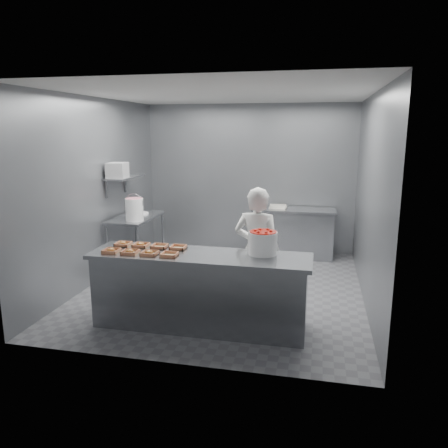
{
  "coord_description": "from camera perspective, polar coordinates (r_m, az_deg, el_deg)",
  "views": [
    {
      "loc": [
        1.33,
        -6.07,
        2.32
      ],
      "look_at": [
        0.04,
        -0.2,
        1.02
      ],
      "focal_mm": 35.0,
      "sensor_mm": 36.0,
      "label": 1
    }
  ],
  "objects": [
    {
      "name": "tray_0",
      "position": [
        5.33,
        -14.51,
        -3.38
      ],
      "size": [
        0.19,
        0.18,
        0.06
      ],
      "color": "tan",
      "rests_on": "service_counter"
    },
    {
      "name": "tray_6",
      "position": [
        5.42,
        -8.42,
        -2.89
      ],
      "size": [
        0.19,
        0.18,
        0.04
      ],
      "color": "tan",
      "rests_on": "service_counter"
    },
    {
      "name": "tray_4",
      "position": [
        5.6,
        -13.06,
        -2.54
      ],
      "size": [
        0.19,
        0.18,
        0.06
      ],
      "color": "tan",
      "rests_on": "service_counter"
    },
    {
      "name": "wall_back",
      "position": [
        8.48,
        3.32,
        5.98
      ],
      "size": [
        4.0,
        0.04,
        2.8
      ],
      "primitive_type": "cube",
      "color": "slate",
      "rests_on": "ground"
    },
    {
      "name": "appliance",
      "position": [
        7.19,
        -13.76,
        6.83
      ],
      "size": [
        0.32,
        0.35,
        0.24
      ],
      "primitive_type": "cube",
      "rotation": [
        0.0,
        0.0,
        0.1
      ],
      "color": "gray",
      "rests_on": "wall_shelf"
    },
    {
      "name": "prep_table",
      "position": [
        7.51,
        -11.36,
        -1.31
      ],
      "size": [
        0.6,
        1.2,
        0.9
      ],
      "color": "slate",
      "rests_on": "ground"
    },
    {
      "name": "glaze_bucket",
      "position": [
        7.07,
        -11.64,
        1.94
      ],
      "size": [
        0.3,
        0.28,
        0.43
      ],
      "color": "white",
      "rests_on": "prep_table"
    },
    {
      "name": "tray_3",
      "position": [
        5.05,
        -7.14,
        -3.97
      ],
      "size": [
        0.19,
        0.18,
        0.04
      ],
      "color": "tan",
      "rests_on": "service_counter"
    },
    {
      "name": "service_counter",
      "position": [
        5.25,
        -3.16,
        -8.63
      ],
      "size": [
        2.6,
        0.7,
        0.9
      ],
      "color": "slate",
      "rests_on": "ground"
    },
    {
      "name": "back_counter",
      "position": [
        8.2,
        9.07,
        -1.09
      ],
      "size": [
        1.5,
        0.6,
        0.9
      ],
      "color": "slate",
      "rests_on": "ground"
    },
    {
      "name": "tray_7",
      "position": [
        5.34,
        -6.01,
        -3.05
      ],
      "size": [
        0.19,
        0.18,
        0.04
      ],
      "color": "tan",
      "rests_on": "service_counter"
    },
    {
      "name": "worker",
      "position": [
        5.58,
        4.32,
        -3.47
      ],
      "size": [
        0.64,
        0.46,
        1.63
      ],
      "primitive_type": "imported",
      "rotation": [
        0.0,
        0.0,
        3.01
      ],
      "color": "white",
      "rests_on": "ground"
    },
    {
      "name": "wall_left",
      "position": [
        6.99,
        -16.24,
        4.17
      ],
      "size": [
        0.04,
        4.5,
        2.8
      ],
      "primitive_type": "cube",
      "color": "slate",
      "rests_on": "ground"
    },
    {
      "name": "wall_right",
      "position": [
        6.18,
        18.5,
        3.03
      ],
      "size": [
        0.04,
        4.5,
        2.8
      ],
      "primitive_type": "cube",
      "color": "slate",
      "rests_on": "ground"
    },
    {
      "name": "tray_2",
      "position": [
        5.13,
        -9.71,
        -3.75
      ],
      "size": [
        0.19,
        0.18,
        0.06
      ],
      "color": "tan",
      "rests_on": "service_counter"
    },
    {
      "name": "strawberry_tub",
      "position": [
        5.07,
        5.1,
        -2.36
      ],
      "size": [
        0.33,
        0.33,
        0.28
      ],
      "color": "white",
      "rests_on": "service_counter"
    },
    {
      "name": "tray_5",
      "position": [
        5.5,
        -10.79,
        -2.7
      ],
      "size": [
        0.19,
        0.18,
        0.06
      ],
      "color": "tan",
      "rests_on": "service_counter"
    },
    {
      "name": "rag",
      "position": [
        7.65,
        -11.06,
        1.37
      ],
      "size": [
        0.16,
        0.15,
        0.02
      ],
      "primitive_type": "cube",
      "rotation": [
        0.0,
        0.0,
        -0.33
      ],
      "color": "#CCB28C",
      "rests_on": "prep_table"
    },
    {
      "name": "wall_shelf",
      "position": [
        7.42,
        -12.88,
        5.97
      ],
      "size": [
        0.35,
        0.9,
        0.03
      ],
      "primitive_type": "cube",
      "color": "slate",
      "rests_on": "wall_left"
    },
    {
      "name": "ceiling",
      "position": [
        6.23,
        0.04,
        16.64
      ],
      "size": [
        4.5,
        4.5,
        0.0
      ],
      "primitive_type": "plane",
      "rotation": [
        3.14,
        0.0,
        0.0
      ],
      "color": "white",
      "rests_on": "wall_back"
    },
    {
      "name": "floor",
      "position": [
        6.63,
        0.04,
        -8.24
      ],
      "size": [
        4.5,
        4.5,
        0.0
      ],
      "primitive_type": "plane",
      "color": "#4C4C51",
      "rests_on": "ground"
    },
    {
      "name": "bucket_lid",
      "position": [
        7.62,
        -11.03,
        1.36
      ],
      "size": [
        0.42,
        0.42,
        0.02
      ],
      "primitive_type": "cylinder",
      "rotation": [
        0.0,
        0.0,
        -0.4
      ],
      "color": "white",
      "rests_on": "prep_table"
    },
    {
      "name": "tray_1",
      "position": [
        5.22,
        -12.16,
        -3.57
      ],
      "size": [
        0.19,
        0.18,
        0.06
      ],
      "color": "tan",
      "rests_on": "service_counter"
    },
    {
      "name": "paper_stack",
      "position": [
        8.12,
        7.08,
        2.28
      ],
      "size": [
        0.31,
        0.24,
        0.06
      ],
      "primitive_type": "cube",
      "rotation": [
        0.0,
        0.0,
        -0.07
      ],
      "color": "silver",
      "rests_on": "back_counter"
    }
  ]
}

